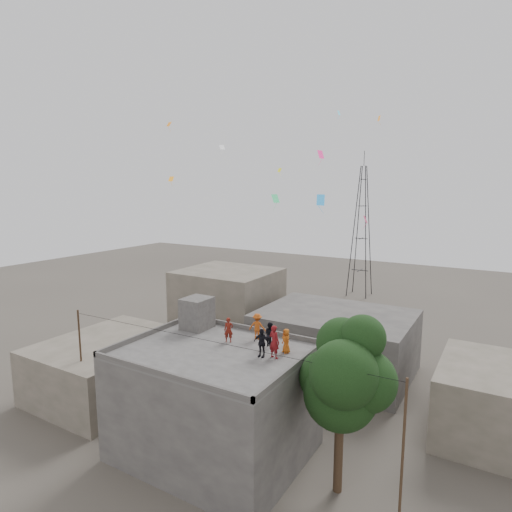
% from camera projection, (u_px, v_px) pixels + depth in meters
% --- Properties ---
extents(ground, '(140.00, 140.00, 0.00)m').
position_uv_depth(ground, '(215.00, 451.00, 24.67)').
color(ground, '#47403A').
rests_on(ground, ground).
extents(main_building, '(10.00, 8.00, 6.10)m').
position_uv_depth(main_building, '(214.00, 402.00, 24.19)').
color(main_building, '#464341').
rests_on(main_building, ground).
extents(parapet, '(10.00, 8.00, 0.30)m').
position_uv_depth(parapet, '(213.00, 348.00, 23.69)').
color(parapet, '#464341').
rests_on(parapet, main_building).
extents(stair_head_box, '(1.60, 1.80, 2.00)m').
position_uv_depth(stair_head_box, '(197.00, 313.00, 27.38)').
color(stair_head_box, '#464341').
rests_on(stair_head_box, main_building).
extents(neighbor_west, '(8.00, 10.00, 4.00)m').
position_uv_depth(neighbor_west, '(110.00, 366.00, 31.60)').
color(neighbor_west, '#5D574A').
rests_on(neighbor_west, ground).
extents(neighbor_north, '(12.00, 9.00, 5.00)m').
position_uv_depth(neighbor_north, '(335.00, 342.00, 35.16)').
color(neighbor_north, '#464341').
rests_on(neighbor_north, ground).
extents(neighbor_northwest, '(9.00, 8.00, 7.00)m').
position_uv_depth(neighbor_northwest, '(228.00, 305.00, 42.75)').
color(neighbor_northwest, '#5D574A').
rests_on(neighbor_northwest, ground).
extents(neighbor_east, '(7.00, 8.00, 4.40)m').
position_uv_depth(neighbor_east, '(501.00, 403.00, 25.76)').
color(neighbor_east, '#5D574A').
rests_on(neighbor_east, ground).
extents(tree, '(4.90, 4.60, 9.10)m').
position_uv_depth(tree, '(345.00, 376.00, 20.50)').
color(tree, black).
rests_on(tree, ground).
extents(utility_line, '(20.12, 0.62, 7.40)m').
position_uv_depth(utility_line, '(208.00, 401.00, 22.76)').
color(utility_line, black).
rests_on(utility_line, ground).
extents(transmission_tower, '(2.97, 2.97, 20.01)m').
position_uv_depth(transmission_tower, '(361.00, 231.00, 59.23)').
color(transmission_tower, black).
rests_on(transmission_tower, ground).
extents(person_red_adult, '(0.74, 0.57, 1.80)m').
position_uv_depth(person_red_adult, '(274.00, 342.00, 22.58)').
color(person_red_adult, maroon).
rests_on(person_red_adult, main_building).
extents(person_orange_child, '(0.78, 0.74, 1.35)m').
position_uv_depth(person_orange_child, '(286.00, 341.00, 23.36)').
color(person_orange_child, '#C65C16').
rests_on(person_orange_child, main_building).
extents(person_dark_child, '(0.86, 0.80, 1.42)m').
position_uv_depth(person_dark_child, '(270.00, 334.00, 24.26)').
color(person_dark_child, black).
rests_on(person_dark_child, main_building).
extents(person_dark_adult, '(0.93, 0.43, 1.55)m').
position_uv_depth(person_dark_adult, '(261.00, 343.00, 22.76)').
color(person_dark_adult, black).
rests_on(person_dark_adult, main_building).
extents(person_orange_adult, '(1.13, 0.83, 1.56)m').
position_uv_depth(person_orange_adult, '(257.00, 326.00, 25.47)').
color(person_orange_adult, '#B74C14').
rests_on(person_orange_adult, main_building).
extents(person_red_child, '(0.64, 0.57, 1.46)m').
position_uv_depth(person_red_child, '(229.00, 330.00, 24.95)').
color(person_red_child, maroon).
rests_on(person_red_child, main_building).
extents(kites, '(15.06, 14.61, 7.92)m').
position_uv_depth(kites, '(288.00, 167.00, 28.72)').
color(kites, orange).
rests_on(kites, ground).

